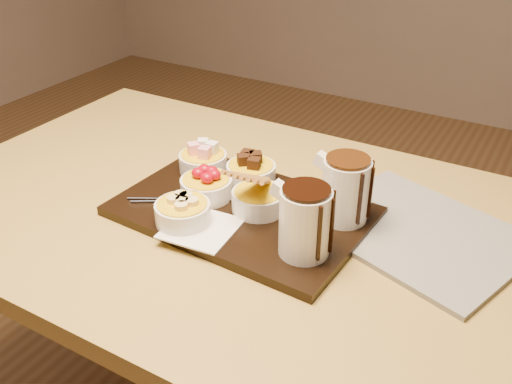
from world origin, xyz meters
The scene contains 12 objects.
dining_table centered at (0.00, 0.00, 0.65)m, with size 1.20×0.80×0.75m.
serving_board centered at (0.06, -0.01, 0.76)m, with size 0.46×0.30×0.02m, color black.
napkin centered at (0.03, -0.11, 0.77)m, with size 0.12×0.12×0.00m, color white.
bowl_marshmallows centered at (-0.09, 0.07, 0.79)m, with size 0.10×0.10×0.04m, color silver.
bowl_cake centered at (0.02, 0.08, 0.79)m, with size 0.10×0.10×0.04m, color silver.
bowl_strawberries centered at (-0.02, -0.01, 0.79)m, with size 0.10×0.10×0.04m, color silver.
bowl_biscotti centered at (0.09, 0.00, 0.79)m, with size 0.10×0.10×0.04m, color silver.
bowl_bananas centered at (-0.01, -0.11, 0.79)m, with size 0.10×0.10×0.04m, color silver.
pitcher_dark_chocolate centered at (0.22, -0.08, 0.83)m, with size 0.08×0.08×0.12m, color silver.
pitcher_milk_chocolate centered at (0.24, 0.05, 0.83)m, with size 0.08×0.08×0.12m, color silver.
fondue_skewers centered at (-0.03, -0.04, 0.77)m, with size 0.26×0.03×0.01m, color silver, non-canonical shape.
newspaper centered at (0.37, 0.09, 0.76)m, with size 0.35×0.28×0.01m, color beige.
Camera 1 is at (0.54, -0.79, 1.34)m, focal length 40.00 mm.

